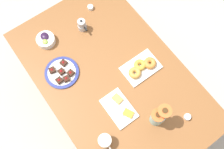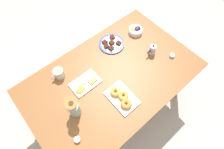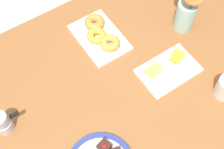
# 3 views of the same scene
# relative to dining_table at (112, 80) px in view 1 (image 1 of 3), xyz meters

# --- Properties ---
(ground_plane) EXTENTS (6.00, 6.00, 0.00)m
(ground_plane) POSITION_rel_dining_table_xyz_m (0.00, 0.00, -0.65)
(ground_plane) COLOR #B7B2A8
(dining_table) EXTENTS (1.60, 1.00, 0.74)m
(dining_table) POSITION_rel_dining_table_xyz_m (0.00, 0.00, 0.00)
(dining_table) COLOR brown
(dining_table) RESTS_ON ground_plane
(coffee_mug) EXTENTS (0.13, 0.09, 0.09)m
(coffee_mug) POSITION_rel_dining_table_xyz_m (0.36, -0.32, 0.13)
(coffee_mug) COLOR beige
(coffee_mug) RESTS_ON dining_table
(grape_bowl) EXTENTS (0.14, 0.14, 0.07)m
(grape_bowl) POSITION_rel_dining_table_xyz_m (-0.54, -0.25, 0.12)
(grape_bowl) COLOR white
(grape_bowl) RESTS_ON dining_table
(cheese_platter) EXTENTS (0.26, 0.17, 0.03)m
(cheese_platter) POSITION_rel_dining_table_xyz_m (0.23, -0.10, 0.10)
(cheese_platter) COLOR white
(cheese_platter) RESTS_ON dining_table
(croissant_platter) EXTENTS (0.19, 0.28, 0.05)m
(croissant_platter) POSITION_rel_dining_table_xyz_m (0.08, 0.22, 0.11)
(croissant_platter) COLOR white
(croissant_platter) RESTS_ON dining_table
(jam_cup_honey) EXTENTS (0.05, 0.05, 0.03)m
(jam_cup_honey) POSITION_rel_dining_table_xyz_m (-0.59, 0.21, 0.10)
(jam_cup_honey) COLOR white
(jam_cup_honey) RESTS_ON dining_table
(jam_cup_berry) EXTENTS (0.05, 0.05, 0.03)m
(jam_cup_berry) POSITION_rel_dining_table_xyz_m (0.56, 0.25, 0.10)
(jam_cup_berry) COLOR white
(jam_cup_berry) RESTS_ON dining_table
(dessert_plate) EXTENTS (0.26, 0.26, 0.05)m
(dessert_plate) POSITION_rel_dining_table_xyz_m (-0.24, -0.29, 0.10)
(dessert_plate) COLOR navy
(dessert_plate) RESTS_ON dining_table
(flower_vase) EXTENTS (0.10, 0.13, 0.26)m
(flower_vase) POSITION_rel_dining_table_xyz_m (0.44, 0.06, 0.18)
(flower_vase) COLOR #99C1B7
(flower_vase) RESTS_ON dining_table
(moka_pot) EXTENTS (0.11, 0.07, 0.12)m
(moka_pot) POSITION_rel_dining_table_xyz_m (-0.47, 0.05, 0.13)
(moka_pot) COLOR #B7B7BC
(moka_pot) RESTS_ON dining_table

